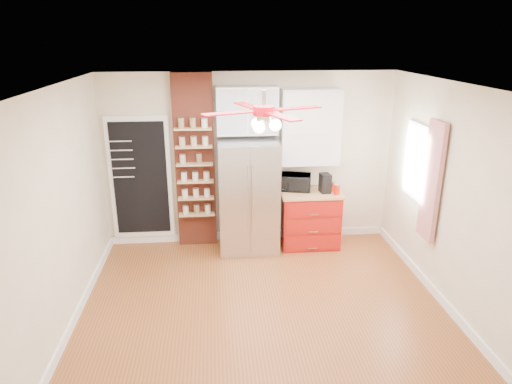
{
  "coord_description": "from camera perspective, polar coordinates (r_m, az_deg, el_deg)",
  "views": [
    {
      "loc": [
        -0.55,
        -4.91,
        3.21
      ],
      "look_at": [
        -0.0,
        0.9,
        1.19
      ],
      "focal_mm": 32.0,
      "sensor_mm": 36.0,
      "label": 1
    }
  ],
  "objects": [
    {
      "name": "toaster_oven",
      "position": [
        7.14,
        4.98,
        1.23
      ],
      "size": [
        0.52,
        0.41,
        0.25
      ],
      "primitive_type": "imported",
      "rotation": [
        0.0,
        0.0,
        -0.24
      ],
      "color": "black",
      "rests_on": "red_cabinet"
    },
    {
      "name": "upper_shelf_unit",
      "position": [
        7.04,
        6.83,
        8.04
      ],
      "size": [
        0.9,
        0.3,
        1.15
      ],
      "primitive_type": "cube",
      "color": "white",
      "rests_on": "wall_back"
    },
    {
      "name": "floor",
      "position": [
        5.89,
        0.87,
        -13.92
      ],
      "size": [
        4.5,
        4.5,
        0.0
      ],
      "primitive_type": "plane",
      "color": "brown",
      "rests_on": "ground"
    },
    {
      "name": "wall_front",
      "position": [
        3.49,
        4.6,
        -13.09
      ],
      "size": [
        4.5,
        0.02,
        2.7
      ],
      "primitive_type": "cube",
      "color": "beige",
      "rests_on": "floor"
    },
    {
      "name": "upper_glass_cabinet",
      "position": [
        6.83,
        -1.14,
        10.17
      ],
      "size": [
        0.9,
        0.35,
        0.7
      ],
      "primitive_type": "cube",
      "color": "white",
      "rests_on": "wall_back"
    },
    {
      "name": "coffee_maker",
      "position": [
        7.09,
        8.63,
        1.11
      ],
      "size": [
        0.17,
        0.21,
        0.3
      ],
      "primitive_type": "cube",
      "rotation": [
        0.0,
        0.0,
        0.11
      ],
      "color": "black",
      "rests_on": "red_cabinet"
    },
    {
      "name": "pantry_jar_beans",
      "position": [
        6.94,
        -7.14,
        4.15
      ],
      "size": [
        0.11,
        0.11,
        0.13
      ],
      "primitive_type": "cylinder",
      "rotation": [
        0.0,
        0.0,
        -0.39
      ],
      "color": "brown",
      "rests_on": "brick_pillar"
    },
    {
      "name": "fridge",
      "position": [
        6.96,
        -0.95,
        -0.5
      ],
      "size": [
        0.9,
        0.7,
        1.75
      ],
      "primitive_type": "cube",
      "color": "silver",
      "rests_on": "floor"
    },
    {
      "name": "red_cabinet",
      "position": [
        7.29,
        6.67,
        -3.26
      ],
      "size": [
        0.94,
        0.64,
        0.9
      ],
      "color": "#A1140E",
      "rests_on": "floor"
    },
    {
      "name": "pantry_jar_oats",
      "position": [
        6.93,
        -9.16,
        4.06
      ],
      "size": [
        0.1,
        0.1,
        0.14
      ],
      "primitive_type": "cylinder",
      "rotation": [
        0.0,
        0.0,
        0.12
      ],
      "color": "#BFAE92",
      "rests_on": "brick_pillar"
    },
    {
      "name": "brick_pillar",
      "position": [
        7.08,
        -7.63,
        3.7
      ],
      "size": [
        0.6,
        0.16,
        2.7
      ],
      "primitive_type": "cube",
      "color": "brown",
      "rests_on": "floor"
    },
    {
      "name": "wall_right",
      "position": [
        5.95,
        23.03,
        -0.7
      ],
      "size": [
        0.02,
        4.0,
        2.7
      ],
      "primitive_type": "cube",
      "color": "beige",
      "rests_on": "floor"
    },
    {
      "name": "ceiling_fan",
      "position": [
        5.0,
        1.01,
        10.07
      ],
      "size": [
        1.4,
        1.4,
        0.44
      ],
      "color": "silver",
      "rests_on": "ceiling"
    },
    {
      "name": "wall_left",
      "position": [
        5.52,
        -22.99,
        -2.18
      ],
      "size": [
        0.02,
        4.0,
        2.7
      ],
      "primitive_type": "cube",
      "color": "beige",
      "rests_on": "floor"
    },
    {
      "name": "canister_right",
      "position": [
        7.2,
        9.44,
        0.7
      ],
      "size": [
        0.12,
        0.12,
        0.14
      ],
      "primitive_type": "cylinder",
      "rotation": [
        0.0,
        0.0,
        -0.2
      ],
      "color": "red",
      "rests_on": "red_cabinet"
    },
    {
      "name": "window",
      "position": [
        6.65,
        19.57,
        3.53
      ],
      "size": [
        0.04,
        0.75,
        1.05
      ],
      "primitive_type": "cube",
      "color": "white",
      "rests_on": "wall_right"
    },
    {
      "name": "wall_back",
      "position": [
        7.18,
        -0.8,
        4.07
      ],
      "size": [
        4.5,
        0.02,
        2.7
      ],
      "primitive_type": "cube",
      "color": "beige",
      "rests_on": "floor"
    },
    {
      "name": "curtain",
      "position": [
        6.18,
        21.1,
        1.24
      ],
      "size": [
        0.06,
        0.4,
        1.55
      ],
      "primitive_type": "cube",
      "color": "red",
      "rests_on": "wall_right"
    },
    {
      "name": "ceiling",
      "position": [
        4.97,
        1.03,
        13.21
      ],
      "size": [
        4.5,
        4.5,
        0.0
      ],
      "primitive_type": "plane",
      "color": "white",
      "rests_on": "wall_back"
    },
    {
      "name": "canister_left",
      "position": [
        7.04,
        10.07,
        0.28
      ],
      "size": [
        0.1,
        0.1,
        0.15
      ],
      "primitive_type": "cylinder",
      "rotation": [
        0.0,
        0.0,
        0.1
      ],
      "color": "#B51E0A",
      "rests_on": "red_cabinet"
    },
    {
      "name": "chalkboard",
      "position": [
        7.28,
        -14.24,
        1.65
      ],
      "size": [
        0.95,
        0.05,
        1.95
      ],
      "color": "white",
      "rests_on": "wall_back"
    }
  ]
}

